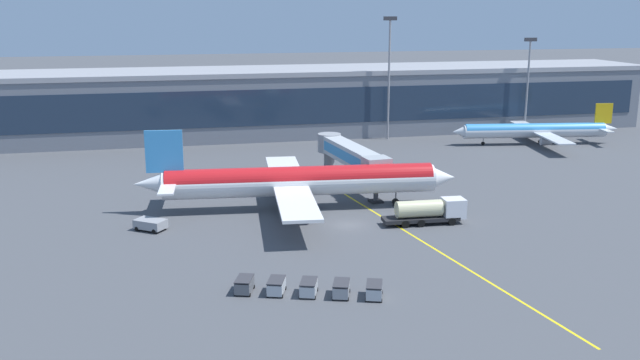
{
  "coord_description": "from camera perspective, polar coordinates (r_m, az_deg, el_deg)",
  "views": [
    {
      "loc": [
        -23.06,
        -83.85,
        27.38
      ],
      "look_at": [
        -2.3,
        6.76,
        4.5
      ],
      "focal_mm": 39.43,
      "sensor_mm": 36.0,
      "label": 1
    }
  ],
  "objects": [
    {
      "name": "baggage_cart_4",
      "position": [
        68.97,
        4.42,
        -8.9
      ],
      "size": [
        2.33,
        3.01,
        1.48
      ],
      "color": "#B2B7BC",
      "rests_on": "ground_plane"
    },
    {
      "name": "apron_light_mast_0",
      "position": [
        162.47,
        16.53,
        7.99
      ],
      "size": [
        2.8,
        0.5,
        21.02
      ],
      "color": "gray",
      "rests_on": "ground_plane"
    },
    {
      "name": "commuter_jet_far",
      "position": [
        150.68,
        17.1,
        3.87
      ],
      "size": [
        34.66,
        27.8,
        8.34
      ],
      "color": "silver",
      "rests_on": "ground_plane"
    },
    {
      "name": "apron_light_mast_1",
      "position": [
        149.23,
        5.63,
        8.93
      ],
      "size": [
        2.8,
        0.5,
        25.6
      ],
      "color": "gray",
      "rests_on": "ground_plane"
    },
    {
      "name": "fuel_tanker",
      "position": [
        92.18,
        8.88,
        -2.49
      ],
      "size": [
        10.91,
        3.09,
        3.25
      ],
      "color": "#232326",
      "rests_on": "ground_plane"
    },
    {
      "name": "main_airliner",
      "position": [
        97.25,
        -1.75,
        -0.08
      ],
      "size": [
        44.9,
        35.78,
        11.53
      ],
      "color": "white",
      "rests_on": "ground_plane"
    },
    {
      "name": "terminal_building",
      "position": [
        156.97,
        -2.26,
        6.43
      ],
      "size": [
        163.82,
        21.3,
        14.38
      ],
      "color": "slate",
      "rests_on": "ground_plane"
    },
    {
      "name": "ground_plane",
      "position": [
        91.17,
        2.36,
        -3.66
      ],
      "size": [
        700.0,
        700.0,
        0.0
      ],
      "primitive_type": "plane",
      "color": "#47494F"
    },
    {
      "name": "pushback_tug",
      "position": [
        91.34,
        -13.64,
        -3.46
      ],
      "size": [
        4.42,
        4.12,
        1.4
      ],
      "color": "gray",
      "rests_on": "ground_plane"
    },
    {
      "name": "apron_lead_in_line",
      "position": [
        94.48,
        5.18,
        -3.07
      ],
      "size": [
        12.02,
        79.18,
        0.01
      ],
      "primitive_type": "cube",
      "rotation": [
        0.0,
        0.0,
        0.15
      ],
      "color": "yellow",
      "rests_on": "ground_plane"
    },
    {
      "name": "baggage_cart_1",
      "position": [
        69.86,
        -3.56,
        -8.58
      ],
      "size": [
        2.33,
        3.01,
        1.48
      ],
      "color": "#B2B7BC",
      "rests_on": "ground_plane"
    },
    {
      "name": "baggage_cart_2",
      "position": [
        69.42,
        -0.93,
        -8.7
      ],
      "size": [
        2.33,
        3.01,
        1.48
      ],
      "color": "#B2B7BC",
      "rests_on": "ground_plane"
    },
    {
      "name": "baggage_cart_0",
      "position": [
        70.45,
        -6.16,
        -8.44
      ],
      "size": [
        2.33,
        3.01,
        1.48
      ],
      "color": "#595B60",
      "rests_on": "ground_plane"
    },
    {
      "name": "jet_bridge",
      "position": [
        110.22,
        2.4,
        2.11
      ],
      "size": [
        6.05,
        23.52,
        6.71
      ],
      "color": "#B2B7BC",
      "rests_on": "ground_plane"
    },
    {
      "name": "baggage_cart_3",
      "position": [
        69.12,
        1.74,
        -8.81
      ],
      "size": [
        2.33,
        3.01,
        1.48
      ],
      "color": "gray",
      "rests_on": "ground_plane"
    }
  ]
}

